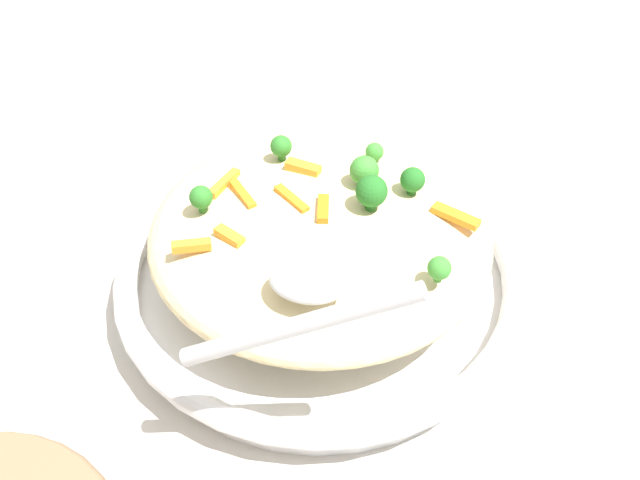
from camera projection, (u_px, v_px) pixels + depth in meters
name	position (u px, v px, depth m)	size (l,w,h in m)	color
ground_plane	(320.00, 293.00, 0.64)	(2.40, 2.40, 0.00)	beige
serving_bowl	(320.00, 274.00, 0.62)	(0.36, 0.36, 0.05)	silver
pasta_mound	(320.00, 231.00, 0.59)	(0.29, 0.29, 0.07)	beige
carrot_piece_0	(229.00, 236.00, 0.54)	(0.03, 0.01, 0.01)	orange
carrot_piece_1	(243.00, 195.00, 0.57)	(0.04, 0.01, 0.01)	orange
carrot_piece_2	(192.00, 246.00, 0.53)	(0.03, 0.01, 0.01)	orange
carrot_piece_3	(292.00, 199.00, 0.56)	(0.04, 0.01, 0.01)	orange
carrot_piece_4	(456.00, 216.00, 0.56)	(0.04, 0.01, 0.01)	orange
carrot_piece_5	(323.00, 210.00, 0.55)	(0.03, 0.01, 0.01)	orange
carrot_piece_6	(224.00, 183.00, 0.59)	(0.04, 0.01, 0.01)	orange
carrot_piece_7	(303.00, 168.00, 0.59)	(0.03, 0.01, 0.01)	orange
broccoli_floret_0	(281.00, 147.00, 0.60)	(0.02, 0.02, 0.02)	#296820
broccoli_floret_1	(201.00, 198.00, 0.56)	(0.02, 0.02, 0.02)	#296820
broccoli_floret_2	(372.00, 190.00, 0.55)	(0.03, 0.03, 0.03)	#205B1C
broccoli_floret_3	(364.00, 171.00, 0.57)	(0.02, 0.02, 0.03)	#377928
broccoli_floret_4	(375.00, 152.00, 0.61)	(0.02, 0.02, 0.02)	#377928
broccoli_floret_5	(439.00, 268.00, 0.50)	(0.02, 0.02, 0.02)	#377928
broccoli_floret_6	(413.00, 180.00, 0.57)	(0.02, 0.02, 0.03)	#205B1C
serving_spoon	(304.00, 296.00, 0.46)	(0.15, 0.11, 0.09)	#B7B7BC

